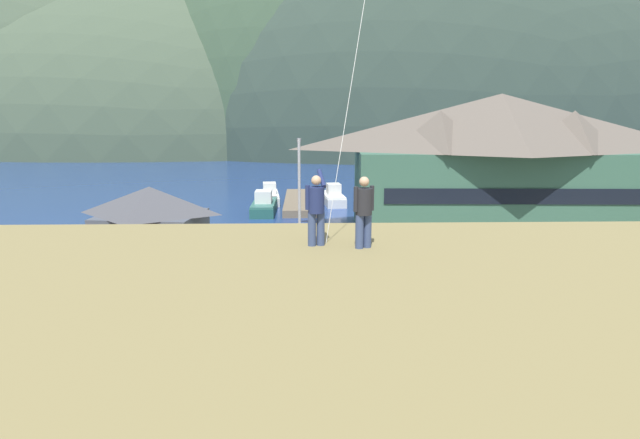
{
  "coord_description": "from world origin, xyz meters",
  "views": [
    {
      "loc": [
        -1.34,
        -21.74,
        9.45
      ],
      "look_at": [
        -0.49,
        9.0,
        3.38
      ],
      "focal_mm": 31.31,
      "sensor_mm": 36.0,
      "label": 1
    }
  ],
  "objects_px": {
    "parked_car_lone_by_shed": "(620,271)",
    "parked_car_mid_row_far": "(36,278)",
    "person_kite_flyer": "(316,208)",
    "parked_car_front_row_end": "(437,308)",
    "parking_light_pole": "(299,196)",
    "parked_car_mid_row_near": "(604,315)",
    "moored_boat_wharfside": "(270,196)",
    "parked_car_mid_row_center": "(230,308)",
    "parked_car_corner_spot": "(364,275)",
    "parked_car_front_row_silver": "(96,309)",
    "wharf_dock": "(301,202)",
    "parked_car_front_row_red": "(273,271)",
    "moored_boat_inner_slip": "(264,205)",
    "moored_boat_outer_mooring": "(333,197)",
    "person_companion": "(364,210)",
    "harbor_lodge": "(499,160)",
    "storage_shed_near_lot": "(152,233)"
  },
  "relations": [
    {
      "from": "parked_car_front_row_red",
      "to": "person_companion",
      "type": "bearing_deg",
      "value": -78.44
    },
    {
      "from": "parked_car_mid_row_far",
      "to": "storage_shed_near_lot",
      "type": "bearing_deg",
      "value": 29.68
    },
    {
      "from": "harbor_lodge",
      "to": "parked_car_front_row_red",
      "type": "xyz_separation_m",
      "value": [
        -16.64,
        -14.08,
        -4.61
      ]
    },
    {
      "from": "parked_car_mid_row_near",
      "to": "parked_car_mid_row_center",
      "type": "bearing_deg",
      "value": 175.24
    },
    {
      "from": "person_companion",
      "to": "parked_car_mid_row_center",
      "type": "bearing_deg",
      "value": 115.59
    },
    {
      "from": "parked_car_lone_by_shed",
      "to": "parked_car_mid_row_far",
      "type": "bearing_deg",
      "value": -179.18
    },
    {
      "from": "wharf_dock",
      "to": "parked_car_front_row_red",
      "type": "relative_size",
      "value": 3.21
    },
    {
      "from": "moored_boat_outer_mooring",
      "to": "parking_light_pole",
      "type": "xyz_separation_m",
      "value": [
        -3.19,
        -23.57,
        3.78
      ]
    },
    {
      "from": "parked_car_corner_spot",
      "to": "parking_light_pole",
      "type": "xyz_separation_m",
      "value": [
        -3.35,
        4.7,
        3.44
      ]
    },
    {
      "from": "parked_car_mid_row_center",
      "to": "parked_car_lone_by_shed",
      "type": "relative_size",
      "value": 0.99
    },
    {
      "from": "parked_car_lone_by_shed",
      "to": "moored_boat_inner_slip",
      "type": "bearing_deg",
      "value": 131.3
    },
    {
      "from": "parked_car_corner_spot",
      "to": "parked_car_front_row_silver",
      "type": "bearing_deg",
      "value": -158.75
    },
    {
      "from": "moored_boat_inner_slip",
      "to": "parked_car_mid_row_near",
      "type": "height_order",
      "value": "moored_boat_inner_slip"
    },
    {
      "from": "parked_car_corner_spot",
      "to": "parking_light_pole",
      "type": "height_order",
      "value": "parking_light_pole"
    },
    {
      "from": "moored_boat_inner_slip",
      "to": "parked_car_front_row_red",
      "type": "height_order",
      "value": "moored_boat_inner_slip"
    },
    {
      "from": "harbor_lodge",
      "to": "parked_car_mid_row_far",
      "type": "distance_m",
      "value": 32.62
    },
    {
      "from": "parked_car_mid_row_near",
      "to": "moored_boat_inner_slip",
      "type": "bearing_deg",
      "value": 118.75
    },
    {
      "from": "person_kite_flyer",
      "to": "person_companion",
      "type": "height_order",
      "value": "person_kite_flyer"
    },
    {
      "from": "wharf_dock",
      "to": "parked_car_mid_row_center",
      "type": "distance_m",
      "value": 32.46
    },
    {
      "from": "person_kite_flyer",
      "to": "parked_car_front_row_end",
      "type": "bearing_deg",
      "value": 59.72
    },
    {
      "from": "moored_boat_outer_mooring",
      "to": "storage_shed_near_lot",
      "type": "bearing_deg",
      "value": -114.03
    },
    {
      "from": "moored_boat_outer_mooring",
      "to": "person_kite_flyer",
      "type": "xyz_separation_m",
      "value": [
        -2.59,
        -42.45,
        6.38
      ]
    },
    {
      "from": "moored_boat_outer_mooring",
      "to": "moored_boat_inner_slip",
      "type": "relative_size",
      "value": 0.91
    },
    {
      "from": "wharf_dock",
      "to": "parked_car_lone_by_shed",
      "type": "distance_m",
      "value": 32.24
    },
    {
      "from": "moored_boat_wharfside",
      "to": "parked_car_front_row_silver",
      "type": "distance_m",
      "value": 34.33
    },
    {
      "from": "parked_car_front_row_silver",
      "to": "parked_car_front_row_red",
      "type": "relative_size",
      "value": 1.01
    },
    {
      "from": "parked_car_mid_row_near",
      "to": "parking_light_pole",
      "type": "height_order",
      "value": "parking_light_pole"
    },
    {
      "from": "parking_light_pole",
      "to": "parked_car_mid_row_near",
      "type": "bearing_deg",
      "value": -39.97
    },
    {
      "from": "parked_car_mid_row_near",
      "to": "parked_car_front_row_silver",
      "type": "height_order",
      "value": "same"
    },
    {
      "from": "parked_car_front_row_silver",
      "to": "moored_boat_wharfside",
      "type": "bearing_deg",
      "value": 81.08
    },
    {
      "from": "parked_car_mid_row_near",
      "to": "parked_car_front_row_red",
      "type": "relative_size",
      "value": 1.01
    },
    {
      "from": "parked_car_mid_row_far",
      "to": "parked_car_mid_row_center",
      "type": "bearing_deg",
      "value": -23.64
    },
    {
      "from": "parked_car_corner_spot",
      "to": "parked_car_mid_row_near",
      "type": "bearing_deg",
      "value": -32.51
    },
    {
      "from": "parked_car_front_row_silver",
      "to": "parked_car_corner_spot",
      "type": "bearing_deg",
      "value": 21.25
    },
    {
      "from": "parked_car_front_row_red",
      "to": "moored_boat_inner_slip",
      "type": "bearing_deg",
      "value": 95.23
    },
    {
      "from": "parked_car_front_row_silver",
      "to": "parked_car_front_row_end",
      "type": "relative_size",
      "value": 1.02
    },
    {
      "from": "person_kite_flyer",
      "to": "parked_car_mid_row_far",
      "type": "bearing_deg",
      "value": 134.72
    },
    {
      "from": "parked_car_front_row_silver",
      "to": "person_kite_flyer",
      "type": "bearing_deg",
      "value": -45.85
    },
    {
      "from": "parked_car_front_row_end",
      "to": "parked_car_front_row_silver",
      "type": "bearing_deg",
      "value": 178.92
    },
    {
      "from": "moored_boat_wharfside",
      "to": "parking_light_pole",
      "type": "relative_size",
      "value": 0.77
    },
    {
      "from": "harbor_lodge",
      "to": "person_kite_flyer",
      "type": "distance_m",
      "value": 32.64
    },
    {
      "from": "moored_boat_inner_slip",
      "to": "parked_car_front_row_end",
      "type": "height_order",
      "value": "moored_boat_inner_slip"
    },
    {
      "from": "parked_car_mid_row_near",
      "to": "parked_car_lone_by_shed",
      "type": "relative_size",
      "value": 1.01
    },
    {
      "from": "parked_car_corner_spot",
      "to": "parked_car_front_row_end",
      "type": "distance_m",
      "value": 5.6
    },
    {
      "from": "parked_car_front_row_red",
      "to": "person_kite_flyer",
      "type": "xyz_separation_m",
      "value": [
        2.0,
        -15.05,
        6.03
      ]
    },
    {
      "from": "parked_car_front_row_red",
      "to": "parked_car_mid_row_far",
      "type": "relative_size",
      "value": 0.99
    },
    {
      "from": "moored_boat_outer_mooring",
      "to": "parked_car_front_row_red",
      "type": "relative_size",
      "value": 1.41
    },
    {
      "from": "harbor_lodge",
      "to": "parking_light_pole",
      "type": "distance_m",
      "value": 18.41
    },
    {
      "from": "harbor_lodge",
      "to": "person_companion",
      "type": "relative_size",
      "value": 13.45
    },
    {
      "from": "parked_car_corner_spot",
      "to": "parked_car_mid_row_center",
      "type": "xyz_separation_m",
      "value": [
        -6.3,
        -4.67,
        0.0
      ]
    }
  ]
}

